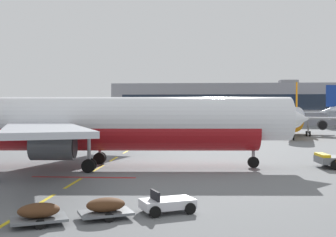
# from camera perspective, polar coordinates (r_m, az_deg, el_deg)

# --- Properties ---
(ground) EXTENTS (400.00, 400.00, 0.00)m
(ground) POSITION_cam_1_polar(r_m,az_deg,el_deg) (51.02, 19.27, -4.59)
(ground) COLOR slate
(apron_paint_markings) EXTENTS (8.00, 93.96, 0.01)m
(apron_paint_markings) POSITION_cam_1_polar(r_m,az_deg,el_deg) (46.85, -6.62, -5.04)
(apron_paint_markings) COLOR yellow
(apron_paint_markings) RESTS_ON ground
(airliner_foreground) EXTENTS (34.80, 34.56, 12.20)m
(airliner_foreground) POSITION_cam_1_polar(r_m,az_deg,el_deg) (37.01, -7.78, -0.58)
(airliner_foreground) COLOR white
(airliner_foreground) RESTS_ON ground
(airliner_far_center) EXTENTS (30.21, 31.00, 10.98)m
(airliner_far_center) POSITION_cam_1_polar(r_m,az_deg,el_deg) (83.39, 16.93, 0.10)
(airliner_far_center) COLOR silver
(airliner_far_center) RESTS_ON ground
(baggage_train) EXTENTS (11.09, 6.35, 1.14)m
(baggage_train) POSITION_cam_1_polar(r_m,az_deg,el_deg) (19.93, -12.67, -12.06)
(baggage_train) COLOR silver
(baggage_train) RESTS_ON ground
(terminal_satellite) EXTENTS (92.18, 23.49, 15.35)m
(terminal_satellite) POSITION_cam_1_polar(r_m,az_deg,el_deg) (149.27, 10.84, 1.88)
(terminal_satellite) COLOR gray
(terminal_satellite) RESTS_ON ground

